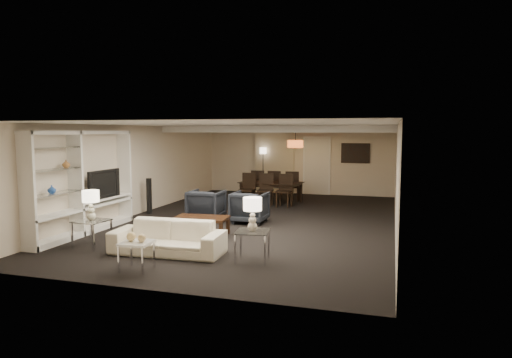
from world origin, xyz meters
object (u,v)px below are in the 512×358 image
object	(u,v)px
dining_table	(271,193)
chair_fm	(276,185)
vase_amber	(66,164)
chair_fr	(293,186)
coffee_table	(201,226)
chair_nr	(284,191)
marble_table	(137,256)
table_lamp_right	(252,214)
side_table_right	(252,246)
chair_nl	(247,189)
side_table_left	(92,234)
chair_fl	(259,185)
chair_nm	(265,190)
pendant_light	(295,144)
sofa	(168,237)
armchair_right	(250,207)
vase_blue	(52,189)
armchair_left	(206,205)
television	(100,184)
table_lamp_left	(91,205)
floor_speaker	(149,196)
floor_lamp	(263,170)

from	to	relation	value
dining_table	chair_fm	distance (m)	0.67
vase_amber	chair_fr	size ratio (longest dim) A/B	0.17
coffee_table	chair_fm	size ratio (longest dim) A/B	1.17
chair_nr	chair_fr	distance (m)	1.30
marble_table	coffee_table	bearing A→B (deg)	90.00
table_lamp_right	dining_table	world-z (taller)	table_lamp_right
table_lamp_right	chair_nr	distance (m)	5.98
side_table_right	vase_amber	world-z (taller)	vase_amber
side_table_right	chair_nl	xyz separation A→B (m)	(-2.01, 5.92, 0.23)
side_table_left	chair_fl	xyz separation A→B (m)	(1.39, 7.22, 0.23)
coffee_table	table_lamp_right	xyz separation A→B (m)	(1.70, -1.60, 0.64)
table_lamp_right	chair_nm	distance (m)	6.09
pendant_light	vase_amber	distance (m)	7.56
sofa	armchair_right	xyz separation A→B (m)	(0.60, 3.30, 0.09)
armchair_right	vase_amber	bearing A→B (deg)	42.40
side_table_left	chair_nr	world-z (taller)	chair_nr
vase_blue	chair_nm	world-z (taller)	vase_blue
side_table_right	chair_fm	distance (m)	7.36
armchair_left	marble_table	size ratio (longest dim) A/B	1.79
television	vase_amber	bearing A→B (deg)	178.45
sofa	table_lamp_left	bearing A→B (deg)	177.50
armchair_right	vase_blue	size ratio (longest dim) A/B	5.01
chair_fm	vase_blue	bearing A→B (deg)	67.37
sofa	chair_nl	world-z (taller)	chair_nl
armchair_right	floor_speaker	distance (m)	3.14
television	chair_nl	size ratio (longest dim) A/B	1.16
television	chair_nr	xyz separation A→B (m)	(3.48, 4.36, -0.58)
chair_fr	side_table_right	bearing A→B (deg)	91.47
armchair_left	floor_lamp	xyz separation A→B (m)	(-0.01, 5.49, 0.46)
side_table_left	chair_fl	distance (m)	7.35
armchair_right	side_table_left	world-z (taller)	armchair_right
armchair_right	chair_nl	distance (m)	2.77
marble_table	vase_blue	distance (m)	2.98
dining_table	side_table_left	bearing A→B (deg)	-99.48
armchair_left	dining_table	bearing A→B (deg)	-106.88
armchair_left	chair_nm	distance (m)	2.76
side_table_left	chair_fm	world-z (taller)	chair_fm
sofa	chair_nm	bearing A→B (deg)	84.73
floor_lamp	table_lamp_left	bearing A→B (deg)	-97.08
side_table_right	marble_table	xyz separation A→B (m)	(-1.70, -1.10, -0.03)
marble_table	floor_lamp	size ratio (longest dim) A/B	0.29
marble_table	chair_nr	world-z (taller)	chair_nr
table_lamp_right	chair_nm	world-z (taller)	table_lamp_right
vase_blue	coffee_table	bearing A→B (deg)	31.50
chair_fr	marble_table	bearing A→B (deg)	78.96
dining_table	armchair_left	bearing A→B (deg)	-97.82
armchair_left	table_lamp_right	world-z (taller)	table_lamp_right
chair_fr	dining_table	bearing A→B (deg)	42.33
armchair_right	chair_fr	world-z (taller)	chair_fr
sofa	chair_fr	bearing A→B (deg)	80.50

